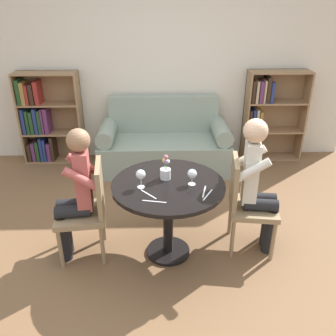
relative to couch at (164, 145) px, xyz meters
name	(u,v)px	position (x,y,z in m)	size (l,w,h in m)	color
ground_plane	(168,252)	(0.00, -1.84, -0.31)	(16.00, 16.00, 0.00)	brown
back_wall	(163,61)	(0.00, 0.42, 1.04)	(5.20, 0.05, 2.70)	silver
round_table	(168,198)	(0.00, -1.84, 0.28)	(0.97, 0.97, 0.73)	black
couch	(164,145)	(0.00, 0.00, 0.00)	(1.72, 0.80, 0.92)	gray
bookshelf_left	(44,120)	(-1.65, 0.26, 0.28)	(0.82, 0.28, 1.25)	#93704C
bookshelf_right	(267,115)	(1.44, 0.27, 0.32)	(0.82, 0.28, 1.25)	#93704C
chair_left	(88,207)	(-0.70, -1.82, 0.18)	(0.46, 0.46, 0.90)	#937A56
chair_right	(246,201)	(0.70, -1.76, 0.18)	(0.47, 0.47, 0.90)	#937A56
person_left	(75,193)	(-0.79, -1.83, 0.33)	(0.44, 0.37, 1.22)	black
person_right	(258,184)	(0.79, -1.78, 0.37)	(0.44, 0.38, 1.27)	black
wine_glass_left	(141,175)	(-0.23, -1.90, 0.54)	(0.08, 0.08, 0.16)	white
wine_glass_right	(192,174)	(0.20, -1.87, 0.52)	(0.08, 0.08, 0.14)	white
flower_vase	(166,171)	(-0.02, -1.76, 0.50)	(0.09, 0.09, 0.23)	silver
knife_left_setting	(204,192)	(0.29, -1.99, 0.42)	(0.06, 0.19, 0.00)	silver
fork_left_setting	(154,201)	(-0.12, -2.13, 0.42)	(0.19, 0.05, 0.00)	silver
knife_right_setting	(148,194)	(-0.16, -2.02, 0.42)	(0.13, 0.15, 0.00)	silver
fork_right_setting	(208,195)	(0.31, -2.04, 0.42)	(0.10, 0.17, 0.00)	silver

